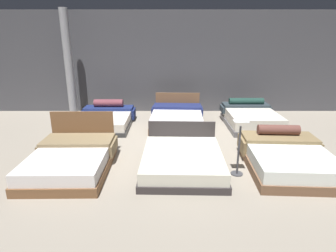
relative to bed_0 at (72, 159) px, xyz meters
name	(u,v)px	position (x,y,z in m)	size (l,w,h in m)	color
ground_plane	(179,145)	(2.23, 1.36, -0.24)	(18.00, 18.00, 0.02)	gray
showroom_back_wall	(176,63)	(2.23, 4.81, 1.52)	(18.00, 0.06, 3.50)	#47474C
bed_0	(72,159)	(0.00, 0.00, 0.00)	(1.61, 2.08, 0.99)	brown
bed_1	(183,160)	(2.26, 0.03, -0.04)	(1.70, 2.03, 0.74)	#332D2E
bed_2	(287,158)	(4.43, 0.06, 0.01)	(1.75, 2.15, 0.73)	brown
bed_3	(106,119)	(0.02, 3.01, -0.03)	(1.70, 2.06, 0.68)	#2F2F30
bed_4	(177,118)	(2.24, 3.04, 0.01)	(1.69, 2.01, 0.85)	brown
bed_5	(251,118)	(4.50, 2.97, 0.03)	(1.58, 2.05, 0.74)	#515055
price_sign	(239,154)	(3.34, -0.21, 0.20)	(0.28, 0.24, 1.11)	#3F3F44
support_pillar	(69,65)	(-1.31, 4.12, 1.52)	(0.27, 0.27, 3.50)	#99999E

